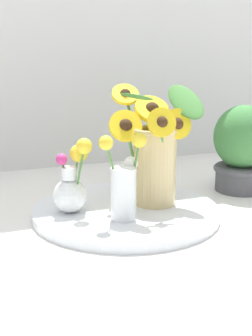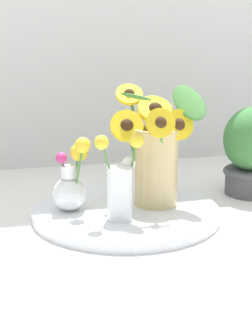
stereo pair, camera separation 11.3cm
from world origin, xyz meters
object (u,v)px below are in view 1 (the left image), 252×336
object	(u,v)px
serving_tray	(126,212)
vase_small_center	(125,184)
vase_bulb_right	(71,185)
mason_jar_sunflowers	(155,154)
potted_plant	(242,148)

from	to	relation	value
serving_tray	vase_small_center	size ratio (longest dim) A/B	2.33
vase_small_center	vase_bulb_right	size ratio (longest dim) A/B	1.09
serving_tray	mason_jar_sunflowers	size ratio (longest dim) A/B	1.51
mason_jar_sunflowers	vase_small_center	xyz separation A→B (m)	(-0.11, -0.08, -0.05)
serving_tray	mason_jar_sunflowers	world-z (taller)	mason_jar_sunflowers
serving_tray	vase_small_center	distance (m)	0.12
mason_jar_sunflowers	potted_plant	xyz separation A→B (m)	(0.31, 0.08, -0.02)
serving_tray	vase_bulb_right	size ratio (longest dim) A/B	2.53
potted_plant	vase_small_center	bearing A→B (deg)	-159.68
vase_bulb_right	potted_plant	world-z (taller)	potted_plant
serving_tray	potted_plant	bearing A→B (deg)	12.19
serving_tray	vase_bulb_right	xyz separation A→B (m)	(-0.13, 0.02, 0.08)
serving_tray	vase_small_center	world-z (taller)	vase_small_center
potted_plant	serving_tray	bearing A→B (deg)	-167.81
serving_tray	vase_bulb_right	world-z (taller)	vase_bulb_right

